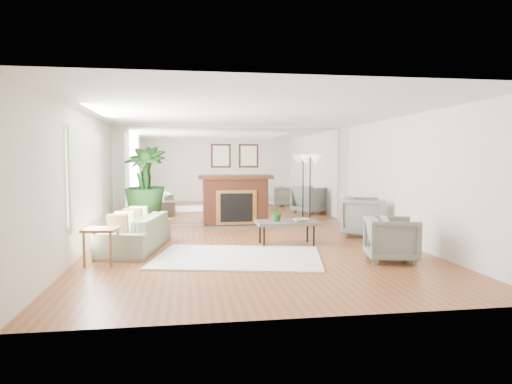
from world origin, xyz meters
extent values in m
plane|color=brown|center=(0.00, 0.00, 0.00)|extent=(7.00, 7.00, 0.00)
cube|color=silver|center=(-2.99, 0.00, 1.25)|extent=(0.02, 7.00, 2.50)
cube|color=silver|center=(2.99, 0.00, 1.25)|extent=(0.02, 7.00, 2.50)
cube|color=silver|center=(0.00, 3.49, 1.25)|extent=(6.00, 0.02, 2.50)
cube|color=silver|center=(0.00, 3.47, 1.25)|extent=(5.40, 0.04, 2.40)
cube|color=#B2E09E|center=(-2.96, 0.40, 1.35)|extent=(0.04, 2.40, 1.50)
cube|color=brown|center=(0.00, 3.28, 0.60)|extent=(1.60, 0.40, 1.20)
cube|color=gold|center=(0.00, 3.07, 0.48)|extent=(1.00, 0.04, 0.85)
cube|color=black|center=(0.00, 3.05, 0.48)|extent=(0.80, 0.04, 0.70)
cube|color=#655B50|center=(0.00, 2.93, 0.01)|extent=(1.70, 0.55, 0.03)
cube|color=#492B17|center=(0.00, 3.26, 1.22)|extent=(1.85, 0.46, 0.10)
cube|color=black|center=(-0.35, 3.43, 1.75)|extent=(0.50, 0.04, 0.60)
cube|color=black|center=(0.35, 3.43, 1.75)|extent=(0.50, 0.04, 0.60)
cube|color=white|center=(-0.36, -0.50, 0.01)|extent=(3.08, 2.49, 0.03)
cube|color=#655B50|center=(0.70, 0.57, 0.43)|extent=(1.16, 0.68, 0.06)
cylinder|color=black|center=(0.22, 0.33, 0.20)|extent=(0.03, 0.03, 0.41)
cylinder|color=black|center=(1.19, 0.33, 0.20)|extent=(0.03, 0.03, 0.41)
cylinder|color=black|center=(0.22, 0.81, 0.20)|extent=(0.03, 0.03, 0.41)
cylinder|color=black|center=(1.19, 0.81, 0.20)|extent=(0.03, 0.03, 0.41)
imported|color=gray|center=(-2.14, 0.52, 0.31)|extent=(1.19, 2.27, 0.63)
imported|color=gray|center=(2.60, 1.31, 0.42)|extent=(1.24, 1.23, 0.85)
imported|color=gray|center=(2.09, -1.09, 0.36)|extent=(0.94, 0.92, 0.72)
cube|color=olive|center=(-2.54, -0.63, 0.56)|extent=(0.56, 0.56, 0.04)
cylinder|color=olive|center=(-2.77, -0.81, 0.27)|extent=(0.04, 0.04, 0.55)
cylinder|color=olive|center=(-2.37, -0.86, 0.27)|extent=(0.04, 0.04, 0.55)
cylinder|color=olive|center=(-2.72, -0.41, 0.27)|extent=(0.04, 0.04, 0.55)
cylinder|color=olive|center=(-2.32, -0.46, 0.27)|extent=(0.04, 0.04, 0.55)
cylinder|color=black|center=(-2.21, 3.10, 0.20)|extent=(0.57, 0.57, 0.41)
imported|color=#245820|center=(-2.21, 3.10, 1.13)|extent=(1.17, 1.17, 1.69)
cylinder|color=black|center=(1.87, 3.10, 0.02)|extent=(0.30, 0.30, 0.04)
cylinder|color=black|center=(1.87, 3.10, 0.86)|extent=(0.03, 0.03, 1.72)
cone|color=beige|center=(1.74, 3.10, 1.67)|extent=(0.32, 0.32, 0.24)
cone|color=beige|center=(1.99, 3.10, 1.67)|extent=(0.32, 0.32, 0.24)
imported|color=#245820|center=(0.52, 0.59, 0.63)|extent=(0.35, 0.32, 0.33)
imported|color=olive|center=(0.92, 0.44, 0.49)|extent=(0.27, 0.27, 0.06)
imported|color=olive|center=(0.98, 0.71, 0.47)|extent=(0.26, 0.30, 0.02)
camera|label=1|loc=(-1.20, -8.01, 1.64)|focal=32.00mm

